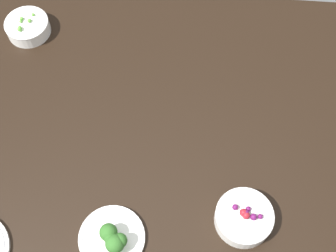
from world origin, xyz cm
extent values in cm
cube|color=black|center=(0.00, 0.00, 2.00)|extent=(134.32, 114.40, 4.00)
cylinder|color=white|center=(-23.22, 27.19, 6.57)|extent=(15.94, 15.94, 5.14)
torus|color=white|center=(-23.22, 27.19, 9.14)|extent=(16.10, 16.10, 0.80)
sphere|color=#B2232D|center=(-23.19, 27.17, 9.88)|extent=(1.48, 1.48, 1.48)
sphere|color=maroon|center=(-23.32, 27.54, 10.22)|extent=(2.16, 2.16, 2.16)
sphere|color=#59144C|center=(-27.19, 27.44, 9.86)|extent=(1.44, 1.44, 1.44)
sphere|color=#59144C|center=(-23.19, 27.06, 10.19)|extent=(2.09, 2.09, 2.09)
sphere|color=#59144C|center=(-23.97, 25.60, 9.86)|extent=(1.44, 1.44, 1.44)
sphere|color=#59144C|center=(-25.34, 27.79, 10.09)|extent=(1.90, 1.90, 1.90)
sphere|color=maroon|center=(-22.66, 26.86, 10.24)|extent=(2.19, 2.19, 2.19)
sphere|color=#59144C|center=(-20.41, 25.45, 9.99)|extent=(1.69, 1.69, 1.69)
cylinder|color=white|center=(51.59, -34.42, 6.36)|extent=(14.90, 14.90, 4.73)
torus|color=white|center=(51.59, -34.42, 8.73)|extent=(15.11, 15.11, 0.80)
sphere|color=#599E38|center=(52.86, -31.47, 9.44)|extent=(1.41, 1.41, 1.41)
sphere|color=#599E38|center=(49.77, -37.72, 9.26)|extent=(1.07, 1.07, 1.07)
sphere|color=#599E38|center=(53.28, -35.58, 9.36)|extent=(1.26, 1.26, 1.26)
sphere|color=#599E38|center=(53.33, -34.48, 9.23)|extent=(1.01, 1.01, 1.01)
sphere|color=#599E38|center=(52.81, -30.82, 9.50)|extent=(1.53, 1.53, 1.53)
sphere|color=#599E38|center=(50.37, -34.98, 9.36)|extent=(1.27, 1.27, 1.27)
sphere|color=#599E38|center=(50.48, -34.79, 9.35)|extent=(1.24, 1.24, 1.24)
cylinder|color=white|center=(12.53, 35.30, 4.70)|extent=(18.29, 18.29, 1.39)
torus|color=#B7B7BC|center=(12.53, 35.30, 5.39)|extent=(16.60, 16.60, 0.50)
cylinder|color=#9EBC72|center=(12.51, 35.87, 6.54)|extent=(1.36, 1.36, 2.31)
sphere|color=#2D6023|center=(12.51, 35.87, 9.15)|extent=(3.88, 3.88, 3.88)
cylinder|color=#9EBC72|center=(9.69, 36.82, 6.54)|extent=(1.41, 1.41, 2.29)
sphere|color=#2D6023|center=(9.69, 36.82, 9.19)|extent=(4.03, 4.03, 4.03)
cylinder|color=#9EBC72|center=(10.86, 37.76, 6.37)|extent=(1.81, 1.81, 1.96)
sphere|color=#2D6023|center=(10.86, 37.76, 9.29)|extent=(5.19, 5.19, 5.19)
cylinder|color=#9EBC72|center=(13.01, 34.88, 6.32)|extent=(1.72, 1.72, 1.85)
sphere|color=#2D6023|center=(13.01, 34.88, 9.08)|extent=(4.91, 4.91, 4.91)
camera|label=1|loc=(-5.38, 64.68, 128.25)|focal=48.23mm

